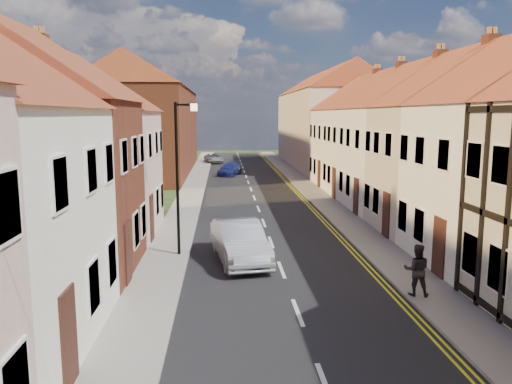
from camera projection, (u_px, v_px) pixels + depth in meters
road at (258, 209)px, 30.12m from camera, size 7.00×90.00×0.02m
pavement_left at (185, 209)px, 29.82m from camera, size 1.80×90.00×0.12m
pavement_right at (330, 207)px, 30.40m from camera, size 1.80×90.00×0.12m
cottage_r_cream_mid at (464, 139)px, 23.63m from camera, size 8.30×5.20×9.00m
cottage_r_pink at (419, 135)px, 28.95m from camera, size 8.30×6.00×9.00m
cottage_r_white_far at (389, 132)px, 34.28m from camera, size 8.30×5.20×9.00m
cottage_r_cream_far at (366, 130)px, 39.60m from camera, size 8.30×6.00×9.00m
cottage_l_brick_mid at (12, 148)px, 17.03m from camera, size 8.30×5.70×9.10m
cottage_l_pink at (65, 143)px, 22.77m from camera, size 8.30×6.30×8.80m
block_right_far at (327, 118)px, 54.56m from camera, size 8.30×24.20×10.50m
block_left_far at (149, 118)px, 48.42m from camera, size 8.30×24.20×10.50m
lamppost at (179, 169)px, 19.47m from camera, size 0.88×0.15×6.00m
car_mid at (239, 242)px, 19.30m from camera, size 2.40×4.96×1.57m
car_far at (230, 169)px, 46.75m from camera, size 2.59×4.17×1.13m
car_distant at (214, 158)px, 58.67m from camera, size 2.50×4.31×1.13m
pedestrian_right at (417, 270)px, 15.31m from camera, size 0.92×0.80×1.62m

